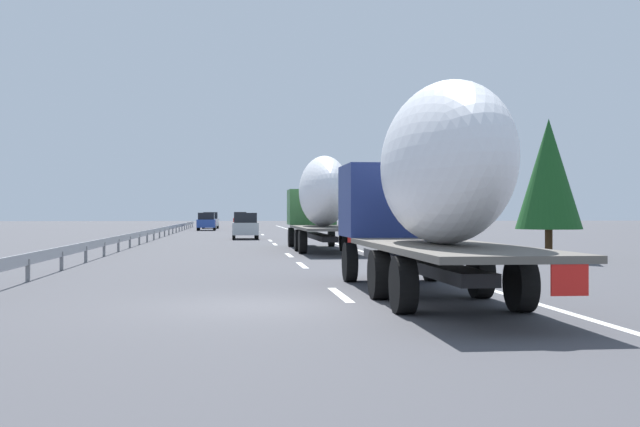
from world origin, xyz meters
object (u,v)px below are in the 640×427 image
Objects in this scene: truck_lead at (321,198)px; car_blue_sedan at (206,221)px; car_white_van at (211,220)px; road_sign at (333,210)px; truck_trailing at (429,182)px; car_red_compact at (240,219)px; car_silver_hatch at (245,226)px.

truck_lead reaches higher than car_blue_sedan.
road_sign is at bearing -164.82° from car_white_van.
truck_trailing is 90.44m from car_red_compact.
truck_trailing is at bearing -174.00° from car_blue_sedan.
car_silver_hatch is 51.25m from car_red_compact.
truck_trailing is 2.85× the size of car_red_compact.
truck_lead is 20.06m from road_sign.
truck_trailing is (-21.36, -0.00, -0.07)m from truck_lead.
truck_trailing is 2.57× the size of car_blue_sedan.
car_white_van is 38.68m from road_sign.
car_white_van is 39.55m from car_silver_hatch.
car_blue_sedan is (67.79, 7.13, -1.55)m from truck_trailing.
car_red_compact is 49.63m from road_sign.
car_white_van is 1.38× the size of road_sign.
road_sign is at bearing -4.31° from truck_trailing.
car_blue_sedan is at bearing 170.70° from car_red_compact.
car_white_van reaches higher than car_silver_hatch.
truck_lead is at bearing -171.27° from car_blue_sedan.
truck_lead is 3.36× the size of car_white_van.
car_white_van is at bearing 7.01° from truck_lead.
car_blue_sedan is 1.09× the size of car_silver_hatch.
car_blue_sedan is at bearing 21.03° from road_sign.
car_white_van reaches higher than car_blue_sedan.
road_sign is (-37.31, -10.13, 1.07)m from car_white_van.
car_red_compact is at bearing 2.18° from truck_trailing.
car_blue_sedan is at bearing 7.38° from car_silver_hatch.
car_blue_sedan reaches higher than car_silver_hatch.
car_silver_hatch is at bearing 10.88° from truck_lead.
car_blue_sedan is 1.15× the size of car_white_van.
truck_trailing reaches higher than car_red_compact.
road_sign is (-49.19, -6.53, 1.06)m from car_red_compact.
car_blue_sedan is (46.43, 7.13, -1.61)m from truck_lead.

